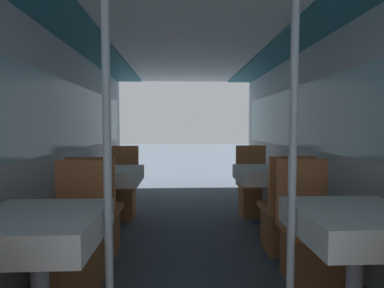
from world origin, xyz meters
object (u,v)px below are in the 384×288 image
(chair_right_far_0, at_px, (309,244))
(chair_left_near_1, at_px, (97,225))
(chair_right_near_1, at_px, (285,222))
(dining_table_left_0, at_px, (38,232))
(dining_table_right_1, at_px, (267,177))
(chair_left_far_1, at_px, (121,195))
(chair_left_far_0, at_px, (77,249))
(chair_right_far_1, at_px, (253,194))
(support_pole_left_0, at_px, (107,159))
(dining_table_left_1, at_px, (111,178))
(support_pole_right_0, at_px, (293,158))
(dining_table_right_0, at_px, (356,227))

(chair_right_far_0, bearing_deg, chair_left_near_1, -16.96)
(chair_left_near_1, xyz_separation_m, chair_right_near_1, (1.81, 0.00, 0.00))
(dining_table_left_0, relative_size, chair_left_near_1, 0.78)
(dining_table_left_0, xyz_separation_m, chair_right_far_0, (1.81, 0.61, -0.35))
(dining_table_right_1, bearing_deg, chair_right_far_0, -90.00)
(chair_left_far_1, distance_m, chair_right_far_0, 2.53)
(chair_left_near_1, distance_m, chair_left_far_1, 1.22)
(chair_left_far_1, bearing_deg, chair_left_far_0, 90.00)
(chair_left_near_1, bearing_deg, chair_right_near_1, 0.00)
(chair_left_near_1, bearing_deg, chair_right_far_1, 34.02)
(chair_left_far_1, xyz_separation_m, chair_right_near_1, (1.81, -1.22, 0.00))
(support_pole_left_0, height_order, chair_right_near_1, support_pole_left_0)
(support_pole_left_0, height_order, dining_table_right_1, support_pole_left_0)
(dining_table_left_0, bearing_deg, chair_right_far_0, 18.65)
(chair_left_far_0, distance_m, chair_left_near_1, 0.55)
(dining_table_left_1, bearing_deg, support_pole_left_0, -77.75)
(chair_left_far_1, height_order, dining_table_right_1, chair_left_far_1)
(dining_table_right_1, distance_m, chair_right_far_1, 0.70)
(chair_left_far_1, distance_m, dining_table_right_1, 1.94)
(chair_right_near_1, distance_m, chair_right_far_1, 1.22)
(dining_table_left_1, xyz_separation_m, chair_right_near_1, (1.81, -0.61, -0.35))
(chair_left_near_1, relative_size, chair_left_far_1, 1.00)
(chair_left_near_1, bearing_deg, dining_table_right_1, 18.65)
(dining_table_left_0, height_order, support_pole_right_0, support_pole_right_0)
(chair_left_far_0, xyz_separation_m, support_pole_left_0, (0.38, -0.61, 0.75))
(dining_table_left_1, relative_size, chair_right_near_1, 0.78)
(dining_table_left_0, distance_m, chair_left_far_1, 2.41)
(chair_left_far_0, height_order, support_pole_right_0, support_pole_right_0)
(support_pole_left_0, bearing_deg, support_pole_right_0, 0.00)
(dining_table_left_0, distance_m, dining_table_left_1, 1.77)
(dining_table_right_0, bearing_deg, dining_table_left_0, 180.00)
(dining_table_right_0, relative_size, chair_right_near_1, 0.78)
(chair_right_far_1, bearing_deg, chair_right_near_1, 90.00)
(support_pole_left_0, distance_m, chair_left_far_1, 2.53)
(dining_table_right_0, distance_m, support_pole_right_0, 0.56)
(dining_table_left_1, height_order, dining_table_right_1, same)
(dining_table_left_0, height_order, support_pole_left_0, support_pole_left_0)
(dining_table_left_0, relative_size, chair_left_far_0, 0.78)
(chair_left_near_1, relative_size, support_pole_right_0, 0.46)
(support_pole_left_0, height_order, chair_right_far_0, support_pole_left_0)
(support_pole_right_0, height_order, chair_right_near_1, support_pole_right_0)
(chair_right_far_0, bearing_deg, support_pole_right_0, 57.77)
(dining_table_right_0, relative_size, chair_right_far_1, 0.78)
(chair_left_far_0, distance_m, dining_table_right_1, 2.18)
(support_pole_left_0, bearing_deg, dining_table_left_1, 102.25)
(support_pole_left_0, relative_size, chair_right_far_0, 2.19)
(dining_table_right_0, xyz_separation_m, support_pole_right_0, (-0.38, 0.00, 0.41))
(chair_left_far_0, relative_size, chair_left_far_1, 1.00)
(dining_table_left_1, xyz_separation_m, dining_table_right_0, (1.81, -1.77, 0.00))
(chair_right_far_1, bearing_deg, chair_left_far_0, 44.42)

